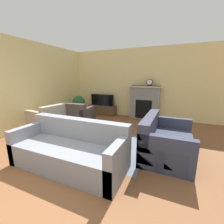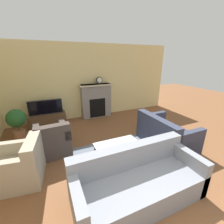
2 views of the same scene
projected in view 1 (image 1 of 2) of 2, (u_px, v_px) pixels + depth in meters
ground_plane at (3, 211)px, 1.83m from camera, size 20.00×20.00×0.00m
wall_back at (129, 83)px, 6.11m from camera, size 7.83×0.06×2.70m
wall_left at (31, 85)px, 4.76m from camera, size 0.06×8.10×2.70m
area_rug at (101, 145)px, 3.63m from camera, size 2.18×1.76×0.00m
fireplace at (145, 102)px, 5.82m from camera, size 1.24×0.39×1.28m
tv_stand at (102, 110)px, 6.53m from camera, size 1.20×0.37×0.40m
tv at (102, 100)px, 6.43m from camera, size 1.06×0.06×0.49m
couch_sectional at (70, 150)px, 2.74m from camera, size 2.08×0.86×0.82m
couch_loveseat at (165, 142)px, 3.10m from camera, size 0.94×1.42×0.82m
armchair_by_window at (48, 121)px, 4.51m from camera, size 0.99×0.89×0.82m
armchair_accent at (80, 118)px, 4.89m from camera, size 0.80×0.90×0.82m
coffee_table at (100, 130)px, 3.53m from camera, size 0.98×0.56×0.42m
potted_plant at (79, 104)px, 6.22m from camera, size 0.51×0.51×0.85m
mantel_clock at (150, 82)px, 5.59m from camera, size 0.23×0.07×0.26m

